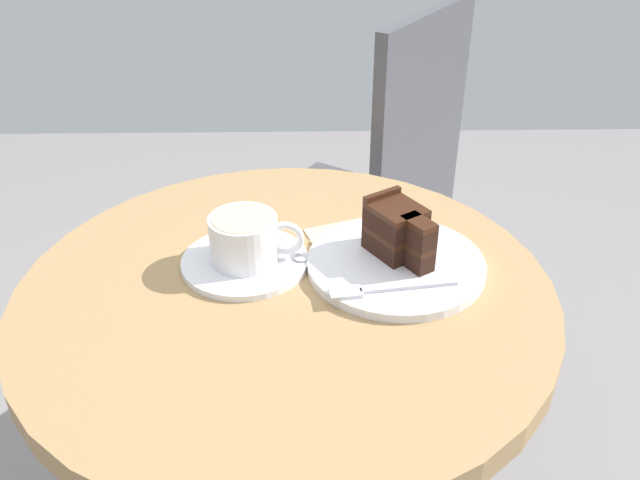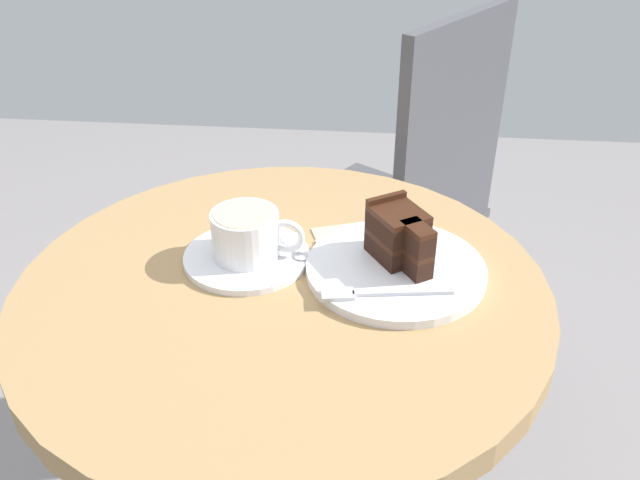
# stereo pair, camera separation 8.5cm
# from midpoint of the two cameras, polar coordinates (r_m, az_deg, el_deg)

# --- Properties ---
(cafe_table) EXTENTS (0.67, 0.67, 0.72)m
(cafe_table) POSITION_cam_midpoint_polar(r_m,az_deg,el_deg) (0.92, -5.41, -10.33)
(cafe_table) COLOR #A37F51
(cafe_table) RESTS_ON ground
(saucer) EXTENTS (0.16, 0.16, 0.01)m
(saucer) POSITION_cam_midpoint_polar(r_m,az_deg,el_deg) (0.89, -9.09, -1.90)
(saucer) COLOR white
(saucer) RESTS_ON cafe_table
(coffee_cup) EXTENTS (0.12, 0.09, 0.06)m
(coffee_cup) POSITION_cam_midpoint_polar(r_m,az_deg,el_deg) (0.87, -9.13, 0.08)
(coffee_cup) COLOR white
(coffee_cup) RESTS_ON saucer
(teaspoon) EXTENTS (0.06, 0.08, 0.00)m
(teaspoon) POSITION_cam_midpoint_polar(r_m,az_deg,el_deg) (0.89, -5.33, -0.90)
(teaspoon) COLOR silver
(teaspoon) RESTS_ON saucer
(cake_plate) EXTENTS (0.23, 0.23, 0.01)m
(cake_plate) POSITION_cam_midpoint_polar(r_m,az_deg,el_deg) (0.87, 3.61, -2.13)
(cake_plate) COLOR white
(cake_plate) RESTS_ON cafe_table
(cake_slice) EXTENTS (0.09, 0.10, 0.07)m
(cake_slice) POSITION_cam_midpoint_polar(r_m,az_deg,el_deg) (0.86, 3.82, 0.69)
(cake_slice) COLOR black
(cake_slice) RESTS_ON cake_plate
(fork) EXTENTS (0.16, 0.04, 0.00)m
(fork) POSITION_cam_midpoint_polar(r_m,az_deg,el_deg) (0.81, 1.91, -4.30)
(fork) COLOR silver
(fork) RESTS_ON cake_plate
(napkin) EXTENTS (0.19, 0.20, 0.00)m
(napkin) POSITION_cam_midpoint_polar(r_m,az_deg,el_deg) (0.91, 2.06, -0.81)
(napkin) COLOR beige
(napkin) RESTS_ON cafe_table
(cafe_chair) EXTENTS (0.53, 0.53, 0.92)m
(cafe_chair) POSITION_cam_midpoint_polar(r_m,az_deg,el_deg) (1.44, 3.23, 4.26)
(cafe_chair) COLOR #4C4C51
(cafe_chair) RESTS_ON ground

